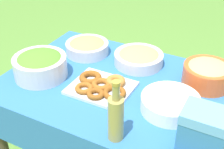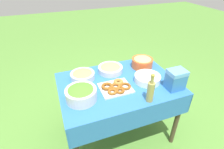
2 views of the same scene
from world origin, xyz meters
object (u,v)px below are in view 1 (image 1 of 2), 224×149
object	(u,v)px
fruit_bowl	(87,47)
cooler_box	(203,133)
salad_bowl	(40,64)
bread_bowl	(138,57)
pasta_bowl	(207,73)
olive_oil_bottle	(116,117)
plate_stack	(170,104)
donut_platter	(101,86)

from	to	relation	value
fruit_bowl	cooler_box	bearing A→B (deg)	148.93
cooler_box	salad_bowl	bearing A→B (deg)	-9.81
bread_bowl	cooler_box	bearing A→B (deg)	133.46
pasta_bowl	olive_oil_bottle	xyz separation A→B (m)	(0.24, 0.58, 0.04)
plate_stack	cooler_box	size ratio (longest dim) A/B	1.32
donut_platter	cooler_box	distance (m)	0.60
pasta_bowl	olive_oil_bottle	size ratio (longest dim) A/B	0.89
olive_oil_bottle	bread_bowl	world-z (taller)	olive_oil_bottle
cooler_box	bread_bowl	bearing A→B (deg)	-46.54
pasta_bowl	plate_stack	world-z (taller)	pasta_bowl
plate_stack	pasta_bowl	bearing A→B (deg)	-108.30
plate_stack	bread_bowl	bearing A→B (deg)	-46.50
donut_platter	fruit_bowl	xyz separation A→B (m)	(0.27, -0.30, 0.02)
pasta_bowl	bread_bowl	xyz separation A→B (m)	(0.40, -0.03, -0.03)
salad_bowl	plate_stack	distance (m)	0.73
salad_bowl	plate_stack	world-z (taller)	salad_bowl
fruit_bowl	cooler_box	world-z (taller)	cooler_box
salad_bowl	plate_stack	xyz separation A→B (m)	(-0.72, -0.04, -0.04)
plate_stack	cooler_box	bearing A→B (deg)	133.41
donut_platter	plate_stack	bearing A→B (deg)	-178.85
salad_bowl	fruit_bowl	size ratio (longest dim) A/B	1.10
olive_oil_bottle	fruit_bowl	world-z (taller)	olive_oil_bottle
fruit_bowl	cooler_box	distance (m)	0.97
pasta_bowl	fruit_bowl	world-z (taller)	pasta_bowl
bread_bowl	fruit_bowl	world-z (taller)	fruit_bowl
salad_bowl	plate_stack	bearing A→B (deg)	-176.45
plate_stack	fruit_bowl	distance (m)	0.70
donut_platter	fruit_bowl	distance (m)	0.41
olive_oil_bottle	cooler_box	bearing A→B (deg)	-166.71
plate_stack	bread_bowl	size ratio (longest dim) A/B	0.97
olive_oil_bottle	cooler_box	distance (m)	0.34
donut_platter	bread_bowl	world-z (taller)	bread_bowl
olive_oil_bottle	salad_bowl	bearing A→B (deg)	-22.16
bread_bowl	donut_platter	bearing A→B (deg)	79.91
olive_oil_bottle	donut_platter	bearing A→B (deg)	-50.74
pasta_bowl	olive_oil_bottle	bearing A→B (deg)	67.52
salad_bowl	bread_bowl	bearing A→B (deg)	-138.54
pasta_bowl	donut_platter	world-z (taller)	pasta_bowl
plate_stack	cooler_box	world-z (taller)	cooler_box
bread_bowl	fruit_bowl	size ratio (longest dim) A/B	1.08
donut_platter	plate_stack	xyz separation A→B (m)	(-0.37, -0.01, 0.01)
donut_platter	cooler_box	bearing A→B (deg)	160.65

